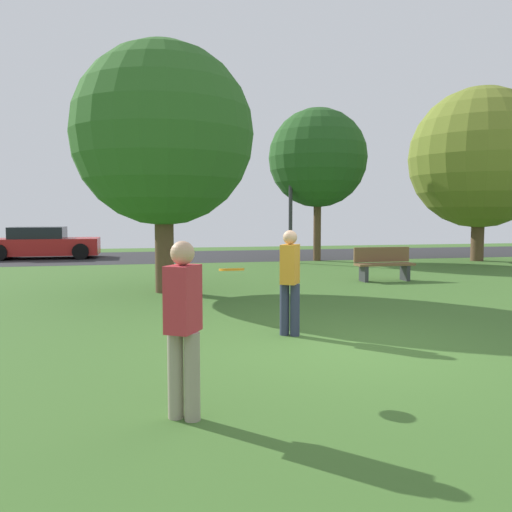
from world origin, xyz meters
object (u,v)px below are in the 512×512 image
at_px(maple_tree_far, 163,135).
at_px(street_lamp_post, 291,202).
at_px(parked_car_red, 43,244).
at_px(park_bench, 384,264).
at_px(oak_tree_left, 318,158).
at_px(frisbee_disc, 232,270).
at_px(birch_tree_lone, 480,158).
at_px(person_catcher, 183,323).
at_px(person_thrower, 290,278).

distance_m(maple_tree_far, street_lamp_post, 8.24).
relative_size(parked_car_red, park_bench, 2.68).
xyz_separation_m(oak_tree_left, frisbee_disc, (-5.77, -13.97, -2.71)).
xyz_separation_m(birch_tree_lone, parked_car_red, (-16.54, 4.77, -3.32)).
bearing_deg(birch_tree_lone, street_lamp_post, 174.46).
distance_m(oak_tree_left, parked_car_red, 11.55).
bearing_deg(street_lamp_post, person_catcher, -109.67).
bearing_deg(oak_tree_left, maple_tree_far, -130.60).
bearing_deg(person_catcher, parked_car_red, 44.57).
relative_size(person_catcher, parked_car_red, 0.36).
xyz_separation_m(person_catcher, parked_car_red, (-4.17, 18.31, -0.26)).
height_order(oak_tree_left, person_catcher, oak_tree_left).
distance_m(oak_tree_left, maple_tree_far, 9.46).
bearing_deg(person_thrower, oak_tree_left, -169.03).
distance_m(birch_tree_lone, maple_tree_far, 13.48).
height_order(birch_tree_lone, person_catcher, birch_tree_lone).
bearing_deg(parked_car_red, maple_tree_far, -67.51).
bearing_deg(frisbee_disc, oak_tree_left, 67.56).
bearing_deg(park_bench, frisbee_disc, 54.38).
height_order(oak_tree_left, parked_car_red, oak_tree_left).
relative_size(birch_tree_lone, oak_tree_left, 1.13).
bearing_deg(oak_tree_left, birch_tree_lone, -12.92).
xyz_separation_m(parked_car_red, park_bench, (10.23, -9.71, -0.13)).
bearing_deg(oak_tree_left, street_lamp_post, -152.04).
relative_size(person_catcher, park_bench, 0.98).
relative_size(birch_tree_lone, park_bench, 4.11).
bearing_deg(maple_tree_far, oak_tree_left, 49.40).
relative_size(maple_tree_far, person_catcher, 3.60).
bearing_deg(maple_tree_far, person_thrower, -71.85).
height_order(parked_car_red, park_bench, parked_car_red).
bearing_deg(person_catcher, street_lamp_post, 12.09).
distance_m(person_catcher, parked_car_red, 18.78).
distance_m(person_catcher, street_lamp_post, 15.20).
height_order(birch_tree_lone, maple_tree_far, birch_tree_lone).
height_order(maple_tree_far, person_thrower, maple_tree_far).
relative_size(oak_tree_left, parked_car_red, 1.35).
bearing_deg(frisbee_disc, street_lamp_post, 71.29).
bearing_deg(birch_tree_lone, maple_tree_far, -154.52).
height_order(person_catcher, park_bench, person_catcher).
height_order(oak_tree_left, street_lamp_post, oak_tree_left).
relative_size(person_thrower, street_lamp_post, 0.35).
distance_m(maple_tree_far, park_bench, 6.69).
relative_size(oak_tree_left, park_bench, 3.63).
xyz_separation_m(birch_tree_lone, person_thrower, (-10.58, -10.64, -3.06)).
xyz_separation_m(person_catcher, park_bench, (6.07, 8.60, -0.39)).
relative_size(person_thrower, park_bench, 0.97).
height_order(birch_tree_lone, parked_car_red, birch_tree_lone).
distance_m(maple_tree_far, frisbee_disc, 7.20).
height_order(person_catcher, frisbee_disc, person_catcher).
distance_m(person_thrower, park_bench, 7.13).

